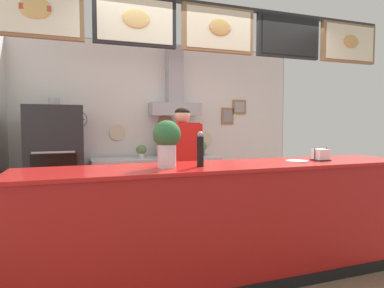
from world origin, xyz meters
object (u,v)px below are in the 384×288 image
shop_worker (182,168)px  basil_vase (167,142)px  napkin_holder (321,155)px  potted_sage (141,151)px  pepper_grinder (200,149)px  pizza_oven (56,170)px  potted_rosemary (201,147)px  condiment_plate (297,161)px  espresso_machine (176,142)px

shop_worker → basil_vase: bearing=62.4°
basil_vase → napkin_holder: bearing=0.4°
potted_sage → pepper_grinder: size_ratio=0.64×
pizza_oven → pepper_grinder: 2.38m
pepper_grinder → basil_vase: bearing=172.3°
potted_rosemary → basil_vase: 2.51m
condiment_plate → basil_vase: bearing=179.4°
napkin_holder → condiment_plate: (-0.30, -0.02, -0.05)m
shop_worker → espresso_machine: size_ratio=3.19×
pizza_oven → napkin_holder: (2.59, -1.92, 0.29)m
napkin_holder → shop_worker: bearing=132.3°
espresso_machine → potted_sage: size_ratio=2.67×
potted_rosemary → basil_vase: bearing=-117.7°
potted_rosemary → condiment_plate: bearing=-86.3°
potted_rosemary → potted_sage: potted_rosemary is taller
espresso_machine → potted_rosemary: espresso_machine is taller
shop_worker → espresso_machine: bearing=-105.9°
pizza_oven → shop_worker: bearing=-25.8°
condiment_plate → napkin_holder: bearing=4.6°
espresso_machine → basil_vase: 2.27m
shop_worker → pepper_grinder: bearing=75.1°
shop_worker → potted_sage: shop_worker is taller
shop_worker → pepper_grinder: 1.31m
potted_rosemary → potted_sage: bearing=-178.7°
basil_vase → pepper_grinder: (0.29, -0.04, -0.07)m
potted_sage → basil_vase: (-0.19, -2.19, 0.25)m
shop_worker → potted_sage: size_ratio=8.51×
potted_rosemary → condiment_plate: potted_rosemary is taller
condiment_plate → shop_worker: bearing=122.7°
shop_worker → potted_rosemary: shop_worker is taller
basil_vase → pizza_oven: bearing=116.9°
shop_worker → condiment_plate: size_ratio=7.81×
napkin_holder → condiment_plate: size_ratio=0.74×
espresso_machine → basil_vase: basil_vase is taller
shop_worker → basil_vase: 1.38m
pizza_oven → napkin_holder: size_ratio=11.46×
shop_worker → napkin_holder: (1.09, -1.20, 0.24)m
pizza_oven → shop_worker: pizza_oven is taller
pizza_oven → pepper_grinder: (1.27, -1.97, 0.38)m
condiment_plate → espresso_machine: bearing=105.1°
potted_sage → basil_vase: bearing=-95.1°
basil_vase → condiment_plate: size_ratio=1.89×
pizza_oven → napkin_holder: pizza_oven is taller
espresso_machine → condiment_plate: (0.59, -2.17, -0.09)m
shop_worker → potted_rosemary: bearing=-126.6°
basil_vase → condiment_plate: (1.31, -0.01, -0.21)m
pizza_oven → basil_vase: 2.22m
potted_rosemary → shop_worker: bearing=-122.4°
potted_rosemary → napkin_holder: size_ratio=1.52×
potted_rosemary → basil_vase: (-1.16, -2.21, 0.22)m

